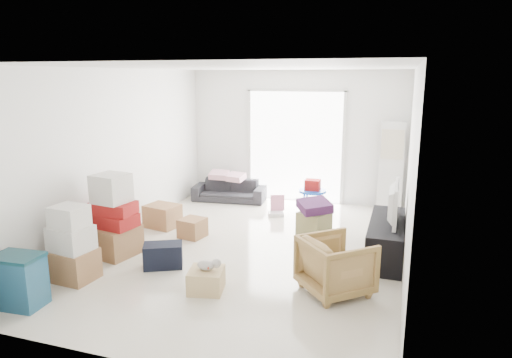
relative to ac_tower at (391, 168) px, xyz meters
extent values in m
cube|color=beige|center=(-1.95, -2.65, -0.99)|extent=(4.50, 6.00, 0.24)
cube|color=white|center=(-1.95, -2.65, 1.95)|extent=(4.50, 6.00, 0.24)
cube|color=white|center=(-1.95, 0.47, 0.48)|extent=(4.50, 0.24, 2.70)
cube|color=white|center=(-1.95, -5.77, 0.48)|extent=(4.50, 0.24, 2.70)
cube|color=white|center=(-4.32, -2.65, 0.48)|extent=(0.24, 6.00, 2.70)
cube|color=white|center=(0.42, -2.65, 0.48)|extent=(0.24, 6.00, 2.70)
cube|color=white|center=(-1.95, 0.33, 0.27)|extent=(2.00, 0.01, 2.30)
cube|color=silver|center=(-2.95, 0.32, 0.27)|extent=(0.06, 0.04, 2.30)
cube|color=silver|center=(-0.95, 0.32, 0.27)|extent=(0.06, 0.04, 2.30)
cube|color=silver|center=(-1.95, 0.32, 1.42)|extent=(2.10, 0.04, 0.06)
cube|color=silver|center=(0.00, 0.00, 0.00)|extent=(0.45, 0.30, 1.75)
cube|color=black|center=(0.05, -2.28, -0.61)|extent=(0.49, 1.62, 0.54)
imported|color=black|center=(0.05, -2.28, -0.27)|extent=(0.57, 0.97, 0.13)
imported|color=#29292E|center=(-3.24, -0.15, -0.58)|extent=(1.55, 0.60, 0.59)
cube|color=#EDADC4|center=(-3.49, -0.10, -0.22)|extent=(0.42, 0.34, 0.13)
cube|color=#EDADC4|center=(-3.07, -0.19, -0.22)|extent=(0.45, 0.39, 0.13)
imported|color=#B0844E|center=(-0.48, -3.66, -0.49)|extent=(1.02, 1.02, 0.77)
cube|color=navy|center=(-3.85, -5.12, -0.73)|extent=(0.54, 0.40, 0.29)
cube|color=navy|center=(-3.85, -5.12, -0.44)|extent=(0.54, 0.40, 0.29)
cube|color=#0C333D|center=(-3.85, -5.12, -0.27)|extent=(0.57, 0.42, 0.04)
cube|color=#9A6A45|center=(-3.75, -4.35, -0.67)|extent=(0.57, 0.49, 0.41)
cube|color=white|center=(-3.75, -4.35, -0.31)|extent=(0.55, 0.47, 0.32)
cube|color=white|center=(-3.75, -4.35, -0.02)|extent=(0.43, 0.39, 0.27)
cube|color=#9A6A45|center=(-3.75, -3.45, -0.66)|extent=(0.70, 0.70, 0.43)
cube|color=#A51A14|center=(-3.75, -3.45, -0.34)|extent=(0.71, 0.53, 0.19)
cube|color=#A51A14|center=(-3.75, -3.45, -0.16)|extent=(0.63, 0.42, 0.17)
cube|color=white|center=(-3.75, -3.45, 0.13)|extent=(0.51, 0.49, 0.41)
cube|color=#9A6A45|center=(-3.72, -2.11, -0.68)|extent=(0.62, 0.54, 0.39)
cube|color=#9A6A45|center=(-2.99, -2.42, -0.72)|extent=(0.44, 0.44, 0.31)
cube|color=black|center=(-2.85, -3.64, -0.71)|extent=(0.60, 0.51, 0.33)
cube|color=olive|center=(-1.10, -1.83, -0.66)|extent=(0.57, 0.57, 0.43)
cube|color=#471F4E|center=(-1.10, -1.83, -0.38)|extent=(0.65, 0.65, 0.14)
cylinder|color=#1146BA|center=(-1.40, -0.48, -0.44)|extent=(0.53, 0.53, 0.04)
cylinder|color=#1146BA|center=(-1.27, -0.35, -0.67)|extent=(0.04, 0.04, 0.41)
cylinder|color=#1146BA|center=(-1.53, -0.35, -0.67)|extent=(0.04, 0.04, 0.41)
cylinder|color=#1146BA|center=(-1.53, -0.61, -0.67)|extent=(0.04, 0.04, 0.41)
cylinder|color=#1146BA|center=(-1.27, -0.61, -0.67)|extent=(0.04, 0.04, 0.41)
cube|color=#A51A14|center=(-1.40, -0.48, -0.32)|extent=(0.28, 0.22, 0.20)
cube|color=silver|center=(-2.01, -0.87, -0.84)|extent=(0.35, 0.33, 0.07)
cube|color=pink|center=(-2.01, -0.76, -0.65)|extent=(0.26, 0.13, 0.31)
cube|color=tan|center=(-1.99, -4.11, -0.74)|extent=(0.49, 0.49, 0.27)
ellipsoid|color=#B2ADA8|center=(-1.99, -4.11, -0.54)|extent=(0.22, 0.15, 0.12)
cube|color=#B02E1E|center=(-1.99, -4.11, -0.54)|extent=(0.16, 0.14, 0.03)
sphere|color=#B2ADA8|center=(-1.86, -4.08, -0.51)|extent=(0.12, 0.12, 0.12)
camera|label=1|loc=(0.20, -8.83, 1.71)|focal=32.00mm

